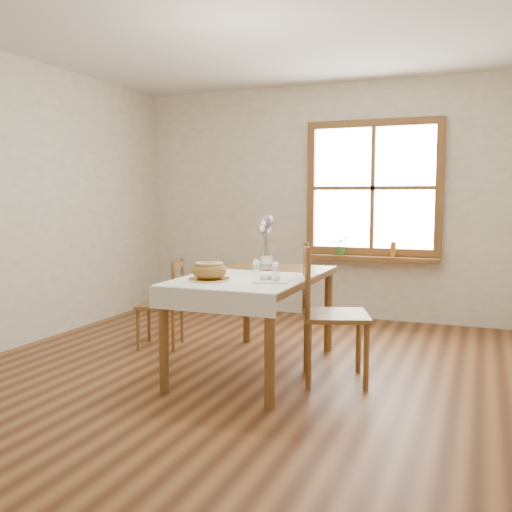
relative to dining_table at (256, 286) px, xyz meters
The scene contains 18 objects.
ground 0.73m from the dining_table, 90.00° to the right, with size 5.00×5.00×0.00m, color brown.
room_walls 1.08m from the dining_table, 90.00° to the right, with size 4.60×5.10×2.65m.
window 2.36m from the dining_table, 77.02° to the left, with size 1.46×0.08×1.46m.
window_sill 2.16m from the dining_table, 76.61° to the left, with size 1.46×0.20×0.05m.
dining_table is the anchor object (origin of this frame).
table_linen 0.32m from the dining_table, 90.00° to the right, with size 0.91×0.99×0.01m, color white.
chair_left 1.14m from the dining_table, 163.55° to the left, with size 0.37×0.39×0.79m, color brown, non-canonical shape.
chair_right 0.66m from the dining_table, ahead, with size 0.47×0.49×1.01m, color brown, non-canonical shape.
bread_plate 0.49m from the dining_table, 111.91° to the right, with size 0.29×0.29×0.02m, color white.
bread_loaf 0.52m from the dining_table, 111.91° to the right, with size 0.25×0.25×0.14m, color olive.
egg_napkin 0.44m from the dining_table, 52.94° to the right, with size 0.25×0.21×0.01m, color white.
eggs 0.44m from the dining_table, 52.94° to the right, with size 0.19×0.17×0.04m, color white, non-canonical shape.
salt_shaker 0.17m from the dining_table, 111.12° to the left, with size 0.06×0.06×0.11m, color white.
pepper_shaker 0.21m from the dining_table, 16.76° to the left, with size 0.05×0.05×0.10m, color white.
flower_vase 0.35m from the dining_table, 95.83° to the left, with size 0.10×0.10×0.11m, color white.
lavender_bouquet 0.48m from the dining_table, 95.83° to the left, with size 0.17×0.17×0.32m, color #695394, non-canonical shape.
potted_plant 2.11m from the dining_table, 85.24° to the left, with size 0.19×0.21×0.17m, color #3D722D.
amber_bottle 2.23m from the dining_table, 70.52° to the left, with size 0.06×0.06×0.17m, color #A05D1D.
Camera 1 is at (1.63, -3.78, 1.36)m, focal length 40.00 mm.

